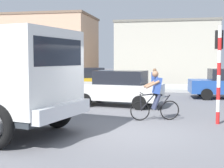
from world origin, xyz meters
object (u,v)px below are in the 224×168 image
(traffic_light_pole, at_px, (219,61))
(cyclist, at_px, (155,96))
(car_red_near, at_px, (118,88))
(pedestrian_near_kerb, at_px, (155,83))
(car_far_side, at_px, (88,80))

(traffic_light_pole, bearing_deg, cyclist, 175.61)
(traffic_light_pole, xyz_separation_m, car_red_near, (-3.89, 3.28, -1.25))
(cyclist, relative_size, pedestrian_near_kerb, 1.06)
(cyclist, xyz_separation_m, car_far_side, (-4.53, 7.63, -0.05))
(car_far_side, xyz_separation_m, pedestrian_near_kerb, (4.14, -1.55, 0.03))
(cyclist, height_order, pedestrian_near_kerb, cyclist)
(traffic_light_pole, relative_size, pedestrian_near_kerb, 1.98)
(traffic_light_pole, xyz_separation_m, pedestrian_near_kerb, (-2.44, 6.25, -1.22))
(car_far_side, height_order, pedestrian_near_kerb, pedestrian_near_kerb)
(cyclist, bearing_deg, car_far_side, 120.68)
(cyclist, xyz_separation_m, traffic_light_pole, (2.04, -0.16, 1.20))
(cyclist, distance_m, car_far_side, 8.88)
(cyclist, xyz_separation_m, pedestrian_near_kerb, (-0.39, 6.09, -0.02))
(cyclist, xyz_separation_m, car_red_near, (-1.84, 3.13, -0.05))
(cyclist, distance_m, traffic_light_pole, 2.38)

